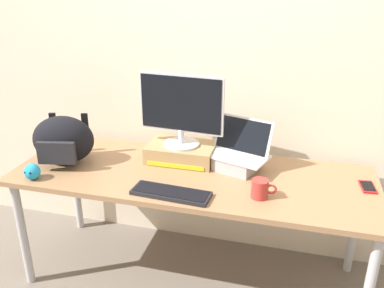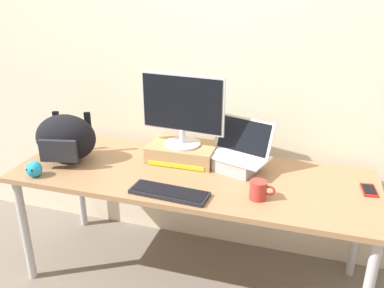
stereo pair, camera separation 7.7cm
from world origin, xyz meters
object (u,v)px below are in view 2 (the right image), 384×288
at_px(coffee_mug, 259,190).
at_px(messenger_backpack, 66,138).
at_px(desktop_monitor, 182,110).
at_px(open_laptop, 238,159).
at_px(cell_phone, 369,190).
at_px(toner_box_yellow, 183,152).
at_px(external_keyboard, 169,193).
at_px(plush_toy, 34,169).

bearing_deg(coffee_mug, messenger_backpack, 174.13).
height_order(desktop_monitor, messenger_backpack, desktop_monitor).
height_order(open_laptop, coffee_mug, open_laptop).
distance_m(desktop_monitor, messenger_backpack, 0.71).
distance_m(messenger_backpack, cell_phone, 1.71).
bearing_deg(open_laptop, desktop_monitor, -167.63).
bearing_deg(toner_box_yellow, coffee_mug, -33.24).
height_order(desktop_monitor, external_keyboard, desktop_monitor).
bearing_deg(open_laptop, toner_box_yellow, -167.81).
bearing_deg(plush_toy, toner_box_yellow, 32.26).
bearing_deg(external_keyboard, coffee_mug, 15.65).
bearing_deg(external_keyboard, cell_phone, 22.88).
relative_size(open_laptop, messenger_backpack, 0.99).
bearing_deg(desktop_monitor, external_keyboard, -75.77).
bearing_deg(messenger_backpack, cell_phone, -8.22).
height_order(open_laptop, messenger_backpack, messenger_backpack).
bearing_deg(coffee_mug, cell_phone, 24.57).
bearing_deg(messenger_backpack, desktop_monitor, 5.41).
height_order(external_keyboard, messenger_backpack, messenger_backpack).
bearing_deg(coffee_mug, toner_box_yellow, 146.76).
relative_size(desktop_monitor, plush_toy, 5.78).
distance_m(external_keyboard, messenger_backpack, 0.77).
height_order(toner_box_yellow, desktop_monitor, desktop_monitor).
height_order(open_laptop, cell_phone, open_laptop).
bearing_deg(plush_toy, cell_phone, 11.71).
bearing_deg(toner_box_yellow, external_keyboard, -80.88).
xyz_separation_m(external_keyboard, coffee_mug, (0.44, 0.09, 0.04)).
bearing_deg(messenger_backpack, coffee_mug, -18.32).
relative_size(desktop_monitor, open_laptop, 1.30).
xyz_separation_m(toner_box_yellow, messenger_backpack, (-0.66, -0.21, 0.09)).
xyz_separation_m(messenger_backpack, coffee_mug, (1.17, -0.12, -0.09)).
distance_m(messenger_backpack, coffee_mug, 1.18).
bearing_deg(cell_phone, coffee_mug, -160.89).
bearing_deg(plush_toy, messenger_backpack, 76.18).
height_order(toner_box_yellow, cell_phone, toner_box_yellow).
xyz_separation_m(desktop_monitor, coffee_mug, (0.51, -0.33, -0.27)).
relative_size(toner_box_yellow, external_keyboard, 0.97).
xyz_separation_m(desktop_monitor, cell_phone, (1.05, -0.09, -0.31)).
bearing_deg(coffee_mug, external_keyboard, -168.14).
xyz_separation_m(external_keyboard, plush_toy, (-0.79, -0.03, 0.03)).
bearing_deg(cell_phone, open_laptop, 170.23).
distance_m(toner_box_yellow, open_laptop, 0.35).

